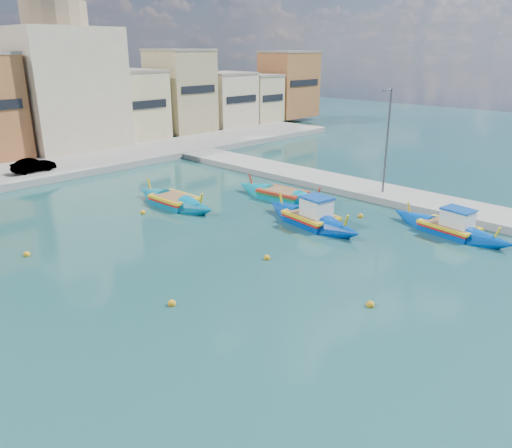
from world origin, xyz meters
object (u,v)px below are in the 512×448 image
quay_street_lamp (387,141)px  luzzu_cyan_mid (283,196)px  church_block (61,70)px  luzzu_turquoise_cabin (449,229)px  luzzu_green (174,202)px  luzzu_blue_cabin (311,219)px

quay_street_lamp → luzzu_cyan_mid: (-5.31, 5.15, -4.07)m
church_block → luzzu_turquoise_cabin: church_block is taller
church_block → quay_street_lamp: 35.04m
quay_street_lamp → luzzu_green: bearing=140.9°
luzzu_green → church_block: bearing=79.8°
quay_street_lamp → luzzu_cyan_mid: bearing=135.9°
church_block → luzzu_cyan_mid: 30.05m
luzzu_turquoise_cabin → luzzu_blue_cabin: size_ratio=0.98×
luzzu_cyan_mid → luzzu_blue_cabin: bearing=-120.4°
luzzu_turquoise_cabin → luzzu_blue_cabin: bearing=122.5°
luzzu_turquoise_cabin → luzzu_blue_cabin: 8.31m
church_block → luzzu_blue_cabin: bearing=-91.3°
quay_street_lamp → luzzu_cyan_mid: size_ratio=0.92×
luzzu_turquoise_cabin → luzzu_cyan_mid: luzzu_turquoise_cabin is taller
luzzu_cyan_mid → luzzu_green: size_ratio=1.06×
luzzu_turquoise_cabin → luzzu_green: luzzu_turquoise_cabin is taller
church_block → luzzu_green: bearing=-100.2°
luzzu_cyan_mid → luzzu_turquoise_cabin: bearing=-82.7°
quay_street_lamp → luzzu_green: quay_street_lamp is taller
quay_street_lamp → luzzu_turquoise_cabin: bearing=-118.9°
luzzu_blue_cabin → luzzu_green: (-3.61, 9.45, -0.08)m
quay_street_lamp → luzzu_turquoise_cabin: 8.78m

